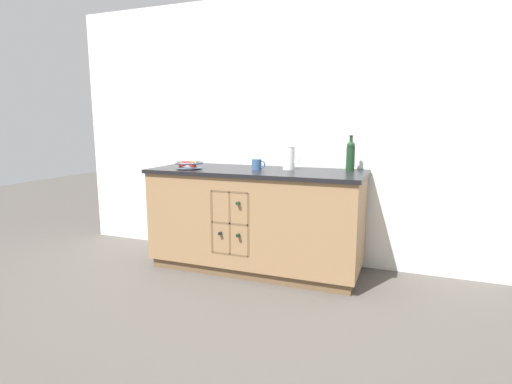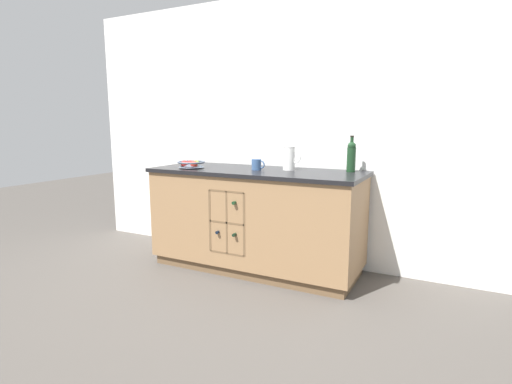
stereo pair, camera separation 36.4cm
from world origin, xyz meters
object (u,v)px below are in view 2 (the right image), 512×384
(fruit_bowl, at_px, (191,164))
(ceramic_mug, at_px, (257,165))
(white_pitcher, at_px, (289,158))
(standing_wine_bottle, at_px, (351,156))

(fruit_bowl, distance_m, ceramic_mug, 0.63)
(fruit_bowl, relative_size, white_pitcher, 1.22)
(white_pitcher, bearing_deg, ceramic_mug, -153.40)
(fruit_bowl, relative_size, standing_wine_bottle, 0.83)
(fruit_bowl, height_order, standing_wine_bottle, standing_wine_bottle)
(fruit_bowl, relative_size, ceramic_mug, 2.04)
(ceramic_mug, bearing_deg, standing_wine_bottle, 17.03)
(white_pitcher, relative_size, standing_wine_bottle, 0.68)
(ceramic_mug, height_order, standing_wine_bottle, standing_wine_bottle)
(fruit_bowl, bearing_deg, white_pitcher, 17.66)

